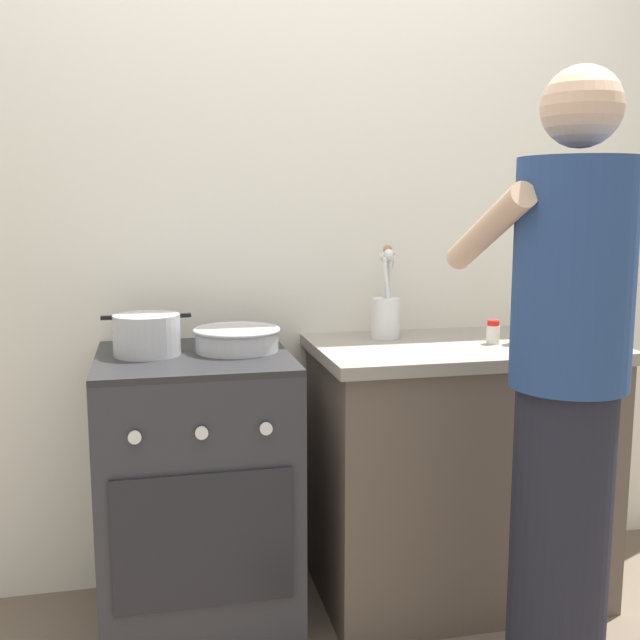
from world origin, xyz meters
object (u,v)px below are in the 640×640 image
stove_range (197,492)px  mixing_bowl (237,338)px  utensil_crock (386,310)px  spice_bottle (493,332)px  oil_bottle (526,315)px  pot (147,335)px  person (566,401)px

stove_range → mixing_bowl: bearing=12.2°
utensil_crock → spice_bottle: utensil_crock is taller
stove_range → mixing_bowl: mixing_bowl is taller
stove_range → spice_bottle: bearing=-2.2°
mixing_bowl → oil_bottle: (0.97, -0.08, 0.05)m
pot → spice_bottle: (1.14, -0.06, -0.03)m
pot → mixing_bowl: pot is taller
utensil_crock → mixing_bowl: bearing=-167.0°
stove_range → spice_bottle: spice_bottle is taller
oil_bottle → mixing_bowl: bearing=175.4°
mixing_bowl → oil_bottle: 0.97m
mixing_bowl → spice_bottle: size_ratio=3.48×
mixing_bowl → person: size_ratio=0.16×
stove_range → oil_bottle: oil_bottle is taller
pot → person: size_ratio=0.16×
pot → person: bearing=-32.0°
stove_range → spice_bottle: size_ratio=11.19×
pot → oil_bottle: oil_bottle is taller
utensil_crock → oil_bottle: 0.47m
person → mixing_bowl: bearing=139.4°
utensil_crock → pot: bearing=-171.1°
utensil_crock → person: 0.83m
oil_bottle → spice_bottle: bearing=175.2°
pot → spice_bottle: pot is taller
mixing_bowl → utensil_crock: (0.54, 0.12, 0.06)m
oil_bottle → utensil_crock: bearing=154.8°
stove_range → person: bearing=-34.7°
stove_range → person: person is taller
spice_bottle → stove_range: bearing=177.8°
spice_bottle → oil_bottle: bearing=-4.8°
mixing_bowl → spice_bottle: 0.86m
pot → oil_bottle: size_ratio=1.18×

